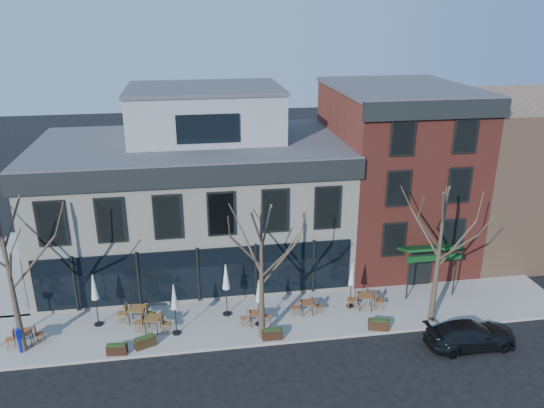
{
  "coord_description": "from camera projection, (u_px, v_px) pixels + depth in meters",
  "views": [
    {
      "loc": [
        -0.09,
        -26.31,
        15.68
      ],
      "look_at": [
        4.46,
        2.0,
        5.01
      ],
      "focal_mm": 35.0,
      "sensor_mm": 36.0,
      "label": 1
    }
  ],
  "objects": [
    {
      "name": "cafe_set_0",
      "position": [
        25.0,
        336.0,
        25.79
      ],
      "size": [
        1.83,
        0.81,
        0.94
      ],
      "color": "brown",
      "rests_on": "sidewalk_front"
    },
    {
      "name": "umbrella_3",
      "position": [
        259.0,
        293.0,
        27.0
      ],
      "size": [
        0.42,
        0.42,
        2.61
      ],
      "color": "black",
      "rests_on": "sidewalk_front"
    },
    {
      "name": "red_brick_building",
      "position": [
        394.0,
        172.0,
        34.4
      ],
      "size": [
        8.2,
        11.78,
        11.18
      ],
      "color": "maroon",
      "rests_on": "ground"
    },
    {
      "name": "tree_corner",
      "position": [
        10.0,
        275.0,
        24.11
      ],
      "size": [
        3.93,
        3.98,
        7.92
      ],
      "color": "#382B21",
      "rests_on": "sidewalk_front"
    },
    {
      "name": "cafe_set_2",
      "position": [
        153.0,
        323.0,
        26.87
      ],
      "size": [
        1.93,
        0.9,
        0.99
      ],
      "color": "brown",
      "rests_on": "sidewalk_front"
    },
    {
      "name": "umbrella_1",
      "position": [
        174.0,
        299.0,
        26.18
      ],
      "size": [
        0.45,
        0.45,
        2.81
      ],
      "color": "black",
      "rests_on": "sidewalk_front"
    },
    {
      "name": "parked_sedan",
      "position": [
        470.0,
        335.0,
        25.88
      ],
      "size": [
        4.48,
        1.87,
        1.29
      ],
      "primitive_type": "imported",
      "rotation": [
        0.0,
        0.0,
        1.58
      ],
      "color": "black",
      "rests_on": "ground"
    },
    {
      "name": "umbrella_0",
      "position": [
        94.0,
        290.0,
        26.89
      ],
      "size": [
        0.47,
        0.47,
        2.93
      ],
      "color": "black",
      "rests_on": "sidewalk_front"
    },
    {
      "name": "cafe_set_5",
      "position": [
        365.0,
        300.0,
        28.93
      ],
      "size": [
        2.02,
        0.93,
        1.04
      ],
      "color": "brown",
      "rests_on": "sidewalk_front"
    },
    {
      "name": "cafe_set_3",
      "position": [
        256.0,
        317.0,
        27.51
      ],
      "size": [
        1.61,
        0.66,
        0.85
      ],
      "color": "brown",
      "rests_on": "sidewalk_front"
    },
    {
      "name": "planter_0",
      "position": [
        117.0,
        349.0,
        25.19
      ],
      "size": [
        0.99,
        0.47,
        0.53
      ],
      "color": "black",
      "rests_on": "sidewalk_front"
    },
    {
      "name": "bg_building",
      "position": [
        524.0,
        170.0,
        37.06
      ],
      "size": [
        12.0,
        12.0,
        10.0
      ],
      "primitive_type": "cube",
      "color": "#8C664C",
      "rests_on": "ground"
    },
    {
      "name": "cafe_set_4",
      "position": [
        307.0,
        306.0,
        28.44
      ],
      "size": [
        1.69,
        0.7,
        0.89
      ],
      "color": "brown",
      "rests_on": "sidewalk_front"
    },
    {
      "name": "call_box",
      "position": [
        19.0,
        339.0,
        25.19
      ],
      "size": [
        0.28,
        0.28,
        1.39
      ],
      "color": "#0B1592",
      "rests_on": "sidewalk_front"
    },
    {
      "name": "planter_1",
      "position": [
        145.0,
        342.0,
        25.73
      ],
      "size": [
        1.08,
        0.76,
        0.56
      ],
      "color": "#302110",
      "rests_on": "sidewalk_front"
    },
    {
      "name": "sidewalk_front",
      "position": [
        262.0,
        318.0,
        28.29
      ],
      "size": [
        33.5,
        4.7,
        0.15
      ],
      "primitive_type": "cube",
      "color": "gray",
      "rests_on": "ground"
    },
    {
      "name": "umbrella_4",
      "position": [
        352.0,
        277.0,
        28.66
      ],
      "size": [
        0.42,
        0.42,
        2.63
      ],
      "color": "black",
      "rests_on": "sidewalk_front"
    },
    {
      "name": "planter_2",
      "position": [
        272.0,
        334.0,
        26.35
      ],
      "size": [
        1.01,
        0.42,
        0.56
      ],
      "color": "black",
      "rests_on": "sidewalk_front"
    },
    {
      "name": "tree_mid",
      "position": [
        262.0,
        272.0,
        25.34
      ],
      "size": [
        3.5,
        3.55,
        7.04
      ],
      "color": "#382B21",
      "rests_on": "sidewalk_front"
    },
    {
      "name": "sidewalk_side",
      "position": [
        18.0,
        269.0,
        33.67
      ],
      "size": [
        4.5,
        12.0,
        0.15
      ],
      "primitive_type": "cube",
      "color": "gray",
      "rests_on": "ground"
    },
    {
      "name": "tree_right",
      "position": [
        439.0,
        255.0,
        26.6
      ],
      "size": [
        3.72,
        3.77,
        7.48
      ],
      "color": "#382B21",
      "rests_on": "sidewalk_front"
    },
    {
      "name": "umbrella_2",
      "position": [
        226.0,
        279.0,
        27.81
      ],
      "size": [
        0.48,
        0.48,
        2.99
      ],
      "color": "black",
      "rests_on": "sidewalk_front"
    },
    {
      "name": "corner_building",
      "position": [
        194.0,
        195.0,
        32.88
      ],
      "size": [
        18.39,
        10.39,
        11.1
      ],
      "color": "beige",
      "rests_on": "ground"
    },
    {
      "name": "planter_3",
      "position": [
        379.0,
        324.0,
        27.12
      ],
      "size": [
        1.11,
        0.67,
        0.58
      ],
      "color": "#321D10",
      "rests_on": "sidewalk_front"
    },
    {
      "name": "cafe_set_1",
      "position": [
        137.0,
        313.0,
        27.65
      ],
      "size": [
        2.05,
        0.93,
        1.05
      ],
      "color": "brown",
      "rests_on": "sidewalk_front"
    },
    {
      "name": "ground",
      "position": [
        200.0,
        304.0,
        29.82
      ],
      "size": [
        120.0,
        120.0,
        0.0
      ],
      "primitive_type": "plane",
      "color": "black",
      "rests_on": "ground"
    }
  ]
}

